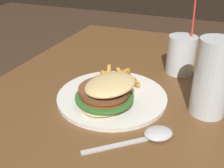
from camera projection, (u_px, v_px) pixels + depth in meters
meal_plate_near at (110, 93)px, 0.61m from camera, size 0.27×0.27×0.09m
beer_glass at (212, 81)px, 0.55m from camera, size 0.08×0.08×0.17m
juice_glass at (181, 56)px, 0.75m from camera, size 0.08×0.08×0.22m
spoon at (155, 135)px, 0.51m from camera, size 0.14×0.16×0.02m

